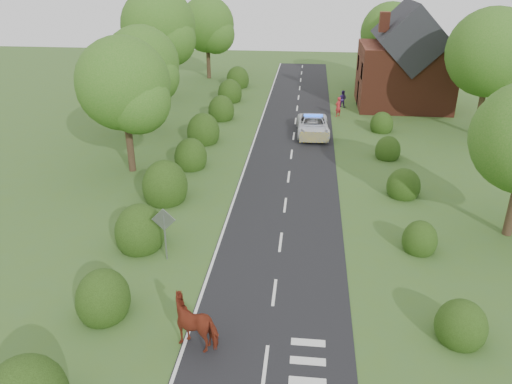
# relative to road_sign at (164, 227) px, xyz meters

# --- Properties ---
(ground) EXTENTS (120.00, 120.00, 0.00)m
(ground) POSITION_rel_road_sign_xyz_m (5.00, -2.00, -1.65)
(ground) COLOR #426324
(road) EXTENTS (6.00, 70.00, 0.02)m
(road) POSITION_rel_road_sign_xyz_m (5.00, 13.00, -1.64)
(road) COLOR black
(road) RESTS_ON ground
(road_markings) EXTENTS (4.96, 70.00, 0.01)m
(road_markings) POSITION_rel_road_sign_xyz_m (3.40, 10.93, -1.63)
(road_markings) COLOR white
(road_markings) RESTS_ON road
(hedgerow_left) EXTENTS (2.75, 50.41, 3.00)m
(hedgerow_left) POSITION_rel_road_sign_xyz_m (-1.51, 9.69, -0.91)
(hedgerow_left) COLOR black
(hedgerow_left) RESTS_ON ground
(hedgerow_right) EXTENTS (2.10, 45.78, 2.10)m
(hedgerow_right) POSITION_rel_road_sign_xyz_m (11.60, 9.21, -1.10)
(hedgerow_right) COLOR black
(hedgerow_right) RESTS_ON ground
(tree_left_a) EXTENTS (5.74, 5.60, 8.38)m
(tree_left_a) POSITION_rel_road_sign_xyz_m (-4.75, 9.86, 3.69)
(tree_left_a) COLOR #332316
(tree_left_a) RESTS_ON ground
(tree_left_b) EXTENTS (5.74, 5.60, 8.07)m
(tree_left_b) POSITION_rel_road_sign_xyz_m (-6.25, 17.86, 3.39)
(tree_left_b) COLOR #332316
(tree_left_b) RESTS_ON ground
(tree_left_c) EXTENTS (6.97, 6.80, 10.22)m
(tree_left_c) POSITION_rel_road_sign_xyz_m (-7.70, 27.83, 4.88)
(tree_left_c) COLOR #332316
(tree_left_c) RESTS_ON ground
(tree_left_d) EXTENTS (6.15, 6.00, 8.89)m
(tree_left_d) POSITION_rel_road_sign_xyz_m (-5.23, 37.85, 3.98)
(tree_left_d) COLOR #332316
(tree_left_d) RESTS_ON ground
(tree_right_b) EXTENTS (6.56, 6.40, 9.40)m
(tree_right_b) POSITION_rel_road_sign_xyz_m (19.29, 19.84, 4.28)
(tree_right_b) COLOR #332316
(tree_right_b) RESTS_ON ground
(tree_right_c) EXTENTS (6.15, 6.00, 8.58)m
(tree_right_c) POSITION_rel_road_sign_xyz_m (14.27, 35.85, 3.69)
(tree_right_c) COLOR #332316
(tree_right_c) RESTS_ON ground
(road_sign) EXTENTS (1.06, 0.08, 2.53)m
(road_sign) POSITION_rel_road_sign_xyz_m (0.00, 0.00, 0.00)
(road_sign) COLOR gray
(road_sign) RESTS_ON ground
(house) EXTENTS (8.00, 7.40, 9.17)m
(house) POSITION_rel_road_sign_xyz_m (14.49, 28.00, 2.13)
(house) COLOR brown
(house) RESTS_ON ground
(cow) EXTENTS (2.36, 1.61, 1.53)m
(cow) POSITION_rel_road_sign_xyz_m (2.54, -5.11, -0.89)
(cow) COLOR #601B11
(cow) RESTS_ON ground
(police_van) EXTENTS (2.60, 5.32, 1.59)m
(police_van) POSITION_rel_road_sign_xyz_m (6.42, 18.58, -0.93)
(police_van) COLOR silver
(police_van) RESTS_ON ground
(pedestrian_red) EXTENTS (0.73, 0.71, 1.69)m
(pedestrian_red) POSITION_rel_road_sign_xyz_m (8.55, 23.83, -0.81)
(pedestrian_red) COLOR #B02327
(pedestrian_red) RESTS_ON ground
(pedestrian_purple) EXTENTS (0.93, 0.84, 1.55)m
(pedestrian_purple) POSITION_rel_road_sign_xyz_m (9.08, 26.98, -0.88)
(pedestrian_purple) COLOR #382165
(pedestrian_purple) RESTS_ON ground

